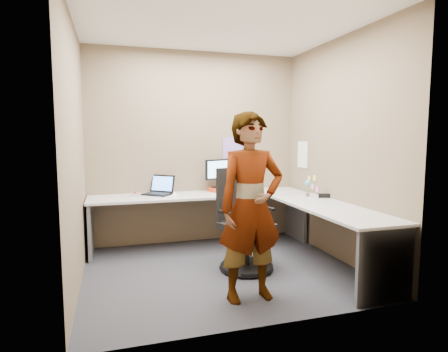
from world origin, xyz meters
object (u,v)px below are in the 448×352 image
object	(u,v)px
desk	(246,211)
monitor	(218,171)
person	(251,207)
office_chair	(243,229)

from	to	relation	value
desk	monitor	distance (m)	0.91
person	desk	bearing A→B (deg)	67.70
monitor	person	world-z (taller)	person
office_chair	person	size ratio (longest dim) A/B	0.65
monitor	person	bearing A→B (deg)	-118.04
person	monitor	bearing A→B (deg)	78.81
monitor	desk	bearing A→B (deg)	-100.85
desk	person	distance (m)	1.25
monitor	person	xyz separation A→B (m)	(-0.24, -1.94, -0.15)
desk	office_chair	size ratio (longest dim) A/B	2.62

